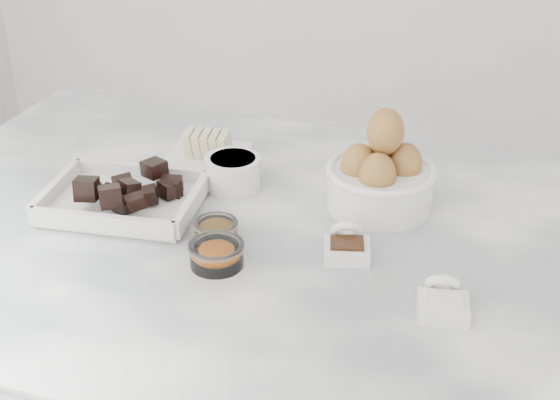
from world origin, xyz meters
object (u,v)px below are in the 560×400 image
Objects in this scene: chocolate_dish at (123,194)px; butter_plate at (205,151)px; vanilla_spoon at (347,245)px; salt_spoon at (443,301)px; sugar_ramekin at (233,171)px; zest_bowl at (217,253)px; honey_bowl at (216,230)px; egg_bowl at (381,176)px.

chocolate_dish is 0.20m from butter_plate.
salt_spoon is (0.15, -0.09, -0.00)m from vanilla_spoon.
chocolate_dish is 2.84× the size of sugar_ramekin.
chocolate_dish is 3.00× the size of salt_spoon.
chocolate_dish is 3.26× the size of zest_bowl.
honey_bowl is (0.17, -0.04, -0.01)m from chocolate_dish.
sugar_ramekin is at bearing 102.74° from honey_bowl.
honey_bowl is at bearing -139.77° from egg_bowl.
butter_plate reaches higher than salt_spoon.
butter_plate is 0.54m from salt_spoon.
zest_bowl is 0.31m from salt_spoon.
salt_spoon is (0.50, -0.10, -0.01)m from chocolate_dish.
sugar_ramekin is 1.38× the size of honey_bowl.
vanilla_spoon is (-0.01, -0.15, -0.04)m from egg_bowl.
vanilla_spoon reaches higher than honey_bowl.
vanilla_spoon is (0.19, 0.02, 0.00)m from honey_bowl.
sugar_ramekin is 0.16m from honey_bowl.
chocolate_dish is 0.18m from sugar_ramekin.
butter_plate is 0.85× the size of egg_bowl.
salt_spoon is at bearing -11.49° from honey_bowl.
egg_bowl reaches higher than salt_spoon.
chocolate_dish is 1.77× the size of butter_plate.
vanilla_spoon reaches higher than zest_bowl.
chocolate_dish reaches higher than salt_spoon.
zest_bowl is (0.14, -0.29, -0.00)m from butter_plate.
butter_plate is at bearing 116.58° from zest_bowl.
egg_bowl reaches higher than honey_bowl.
honey_bowl is 0.74× the size of vanilla_spoon.
vanilla_spoon is at bearing -94.56° from egg_bowl.
zest_bowl is at bearing 178.92° from salt_spoon.
vanilla_spoon is at bearing 26.61° from zest_bowl.
chocolate_dish reaches higher than vanilla_spoon.
zest_bowl is at bearing -26.44° from chocolate_dish.
vanilla_spoon is (0.30, -0.21, -0.00)m from butter_plate.
egg_bowl reaches higher than sugar_ramekin.
butter_plate is at bearing 146.01° from vanilla_spoon.
salt_spoon is (0.37, -0.22, -0.01)m from sugar_ramekin.
zest_bowl is at bearing -153.39° from vanilla_spoon.
zest_bowl is at bearing -66.16° from honey_bowl.
egg_bowl is at bearing 40.23° from honey_bowl.
egg_bowl is 2.16× the size of zest_bowl.
butter_plate reaches higher than zest_bowl.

